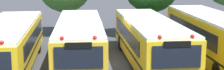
# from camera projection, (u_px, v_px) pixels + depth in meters

# --- Properties ---
(ground_plane) EXTENTS (160.00, 160.00, 0.00)m
(ground_plane) POSITION_uv_depth(u_px,v_px,m) (114.00, 64.00, 18.14)
(ground_plane) COLOR #38383D
(school_bus_0) EXTENTS (2.63, 10.14, 2.50)m
(school_bus_0) POSITION_uv_depth(u_px,v_px,m) (9.00, 43.00, 17.05)
(school_bus_0) COLOR yellow
(school_bus_0) RESTS_ON ground_plane
(school_bus_1) EXTENTS (2.59, 9.95, 2.50)m
(school_bus_1) POSITION_uv_depth(u_px,v_px,m) (80.00, 40.00, 17.85)
(school_bus_1) COLOR yellow
(school_bus_1) RESTS_ON ground_plane
(school_bus_2) EXTENTS (2.53, 10.11, 2.54)m
(school_bus_2) POSITION_uv_depth(u_px,v_px,m) (149.00, 39.00, 17.97)
(school_bus_2) COLOR yellow
(school_bus_2) RESTS_ON ground_plane
(school_bus_3) EXTENTS (2.52, 10.10, 2.78)m
(school_bus_3) POSITION_uv_depth(u_px,v_px,m) (212.00, 36.00, 18.19)
(school_bus_3) COLOR yellow
(school_bus_3) RESTS_ON ground_plane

